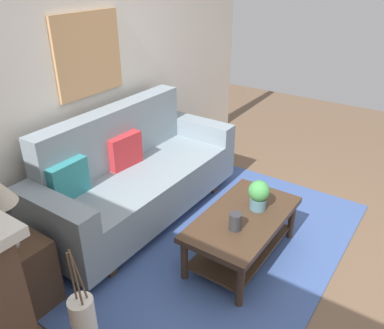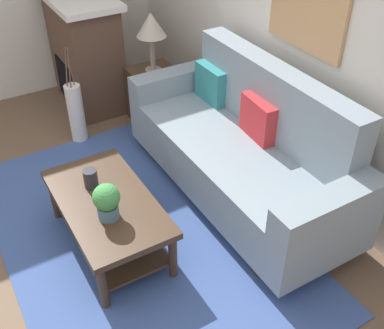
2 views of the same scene
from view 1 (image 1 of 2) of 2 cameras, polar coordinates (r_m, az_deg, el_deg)
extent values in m
plane|color=brown|center=(3.44, 11.27, -14.79)|extent=(9.33, 9.33, 0.00)
cube|color=silver|center=(3.86, -15.13, 12.56)|extent=(5.33, 0.10, 2.70)
cube|color=#3D5693|center=(3.60, 3.89, -11.90)|extent=(2.89, 1.92, 0.01)
cube|color=gray|center=(3.84, -7.38, -3.51)|extent=(1.78, 0.84, 0.40)
cube|color=gray|center=(3.83, -11.43, 4.11)|extent=(1.78, 0.20, 0.56)
cube|color=gray|center=(3.25, -19.17, -9.31)|extent=(0.20, 0.84, 0.60)
cube|color=gray|center=(4.49, 0.89, 2.97)|extent=(0.20, 0.84, 0.60)
cube|color=#422D1E|center=(3.56, -15.71, -12.47)|extent=(0.08, 0.74, 0.12)
cube|color=#422D1E|center=(4.51, -0.56, -2.07)|extent=(0.08, 0.74, 0.12)
cube|color=teal|center=(3.40, -17.69, -2.12)|extent=(0.36, 0.12, 0.32)
cube|color=red|center=(3.79, -9.86, 2.02)|extent=(0.37, 0.15, 0.32)
cube|color=#422D1E|center=(3.28, 7.49, -7.81)|extent=(1.10, 0.60, 0.05)
cube|color=#422D1E|center=(3.45, 7.20, -11.68)|extent=(0.98, 0.50, 0.02)
cylinder|color=#422D1E|center=(2.99, 7.07, -17.29)|extent=(0.06, 0.06, 0.38)
cylinder|color=#422D1E|center=(3.70, 14.33, -7.99)|extent=(0.06, 0.06, 0.38)
cylinder|color=#422D1E|center=(3.18, -1.12, -13.79)|extent=(0.06, 0.06, 0.38)
cylinder|color=#422D1E|center=(3.85, 7.42, -5.70)|extent=(0.06, 0.06, 0.38)
cylinder|color=#2D2D33|center=(3.07, 6.37, -8.29)|extent=(0.10, 0.10, 0.14)
cylinder|color=slate|center=(3.34, 9.61, -5.62)|extent=(0.14, 0.14, 0.10)
sphere|color=#419247|center=(3.28, 9.78, -3.84)|extent=(0.18, 0.18, 0.18)
cube|color=#422D1E|center=(3.17, -24.33, -14.77)|extent=(0.44, 0.44, 0.56)
cylinder|color=gray|center=(3.00, -25.41, -10.61)|extent=(0.16, 0.16, 0.02)
cylinder|color=gray|center=(2.90, -26.06, -8.03)|extent=(0.05, 0.05, 0.35)
cylinder|color=brown|center=(2.31, -16.30, -15.20)|extent=(0.05, 0.05, 0.36)
cylinder|color=brown|center=(2.31, -17.17, -15.40)|extent=(0.03, 0.03, 0.36)
cylinder|color=brown|center=(2.29, -16.59, -15.78)|extent=(0.01, 0.05, 0.36)
cube|color=tan|center=(3.75, -14.87, 15.28)|extent=(0.75, 0.03, 0.73)
camera|label=2|loc=(4.86, 33.62, 26.94)|focal=44.12mm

